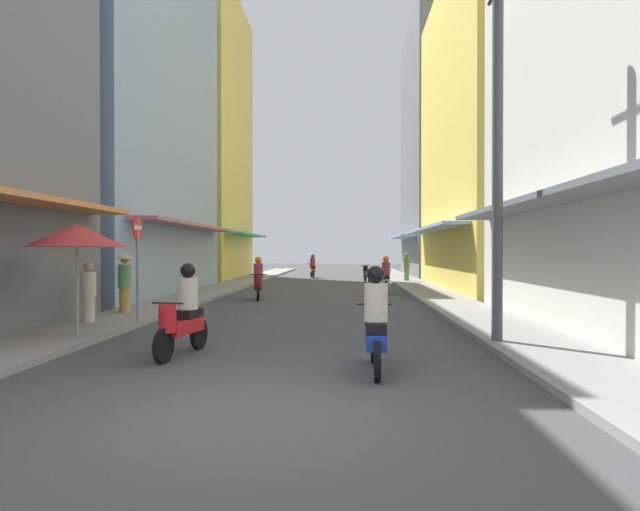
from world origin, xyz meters
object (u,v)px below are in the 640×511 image
(motorbike_red, at_px, (183,314))
(motorbike_silver, at_px, (386,277))
(motorbike_maroon, at_px, (258,280))
(motorbike_blue, at_px, (375,324))
(motorbike_black, at_px, (367,273))
(street_sign_no_entry, at_px, (138,254))
(motorbike_orange, at_px, (312,267))
(utility_pole, at_px, (498,148))
(pedestrian_foreground, at_px, (407,268))
(vendor_umbrella, at_px, (77,236))
(pedestrian_midway, at_px, (88,294))
(pedestrian_crossing, at_px, (125,281))

(motorbike_red, bearing_deg, motorbike_silver, 71.48)
(motorbike_maroon, bearing_deg, motorbike_silver, 30.69)
(motorbike_silver, height_order, motorbike_blue, same)
(motorbike_black, distance_m, street_sign_no_entry, 18.86)
(motorbike_orange, relative_size, motorbike_maroon, 1.00)
(motorbike_silver, distance_m, utility_pole, 12.64)
(motorbike_blue, bearing_deg, motorbike_orange, 95.58)
(motorbike_red, bearing_deg, motorbike_blue, -18.24)
(motorbike_black, xyz_separation_m, motorbike_blue, (-0.79, -22.31, 0.20))
(pedestrian_foreground, bearing_deg, motorbike_red, -106.51)
(motorbike_red, relative_size, vendor_umbrella, 0.77)
(motorbike_orange, relative_size, pedestrian_midway, 1.17)
(motorbike_silver, height_order, motorbike_maroon, same)
(motorbike_black, bearing_deg, motorbike_maroon, -112.31)
(motorbike_silver, xyz_separation_m, pedestrian_crossing, (-7.69, -8.16, 0.28))
(motorbike_orange, distance_m, motorbike_red, 26.07)
(motorbike_black, distance_m, motorbike_maroon, 11.72)
(vendor_umbrella, bearing_deg, pedestrian_foreground, 65.90)
(motorbike_black, distance_m, motorbike_red, 21.63)
(motorbike_black, bearing_deg, pedestrian_crossing, -114.19)
(motorbike_black, height_order, motorbike_maroon, motorbike_maroon)
(pedestrian_crossing, bearing_deg, utility_pole, -24.75)
(motorbike_orange, xyz_separation_m, motorbike_blue, (2.65, -27.12, 0.00))
(motorbike_silver, relative_size, motorbike_blue, 1.00)
(motorbike_silver, xyz_separation_m, pedestrian_foreground, (1.74, 7.61, 0.14))
(motorbike_maroon, height_order, motorbike_blue, same)
(motorbike_blue, relative_size, pedestrian_crossing, 1.04)
(motorbike_blue, xyz_separation_m, pedestrian_crossing, (-6.44, 6.22, 0.28))
(pedestrian_midway, relative_size, vendor_umbrella, 0.66)
(pedestrian_crossing, height_order, vendor_umbrella, vendor_umbrella)
(motorbike_orange, relative_size, vendor_umbrella, 0.77)
(pedestrian_foreground, relative_size, utility_pole, 0.23)
(motorbike_red, height_order, vendor_umbrella, vendor_umbrella)
(motorbike_black, bearing_deg, street_sign_no_entry, -109.22)
(motorbike_red, distance_m, pedestrian_foreground, 21.83)
(pedestrian_foreground, xyz_separation_m, street_sign_no_entry, (-8.40, -17.45, 0.87))
(motorbike_blue, bearing_deg, street_sign_no_entry, 139.94)
(motorbike_maroon, height_order, pedestrian_midway, motorbike_maroon)
(utility_pole, bearing_deg, vendor_umbrella, 178.24)
(pedestrian_foreground, distance_m, utility_pole, 20.05)
(motorbike_blue, height_order, street_sign_no_entry, street_sign_no_entry)
(motorbike_orange, relative_size, pedestrian_crossing, 1.03)
(motorbike_orange, bearing_deg, vendor_umbrella, -97.19)
(motorbike_maroon, xyz_separation_m, vendor_umbrella, (-2.11, -9.06, 1.39))
(motorbike_orange, distance_m, pedestrian_midway, 23.12)
(motorbike_orange, distance_m, motorbike_blue, 27.25)
(motorbike_maroon, xyz_separation_m, motorbike_blue, (3.66, -11.47, 0.00))
(pedestrian_foreground, bearing_deg, motorbike_black, 171.64)
(pedestrian_crossing, bearing_deg, motorbike_black, 65.81)
(motorbike_red, xyz_separation_m, pedestrian_foreground, (6.20, 20.93, 0.14))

